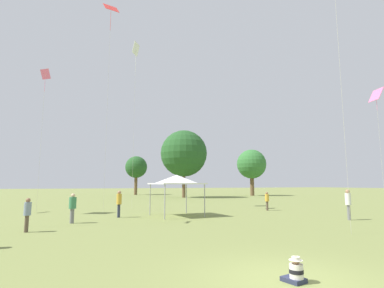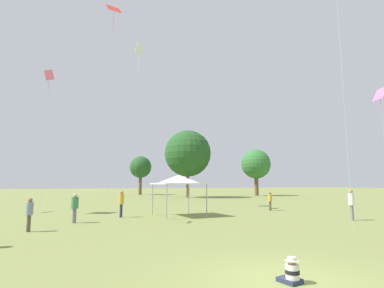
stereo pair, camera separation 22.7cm
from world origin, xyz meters
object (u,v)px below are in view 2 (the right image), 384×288
Objects in this scene: kite_6 at (114,15)px; distant_tree_2 at (141,167)px; person_standing_6 at (270,199)px; seated_toddler at (292,272)px; kite_2 at (139,54)px; kite_5 at (380,96)px; canopy_tent at (179,180)px; person_standing_0 at (121,201)px; distant_tree_1 at (188,153)px; person_standing_3 at (351,202)px; person_standing_5 at (29,211)px; person_standing_7 at (75,206)px; kite_3 at (49,81)px; distant_tree_0 at (256,164)px.

kite_6 reaches higher than distant_tree_2.
seated_toddler is at bearing -34.61° from person_standing_6.
distant_tree_2 is at bearing 107.28° from kite_6.
kite_2 reaches higher than seated_toddler.
kite_2 reaches higher than kite_5.
distant_tree_2 is (7.19, 56.08, 5.37)m from seated_toddler.
seated_toddler is 26.58m from kite_2.
canopy_tent is 0.37× the size of kite_5.
distant_tree_1 is (13.97, 25.87, 6.17)m from person_standing_0.
person_standing_3 is 17.90m from person_standing_5.
kite_3 is at bearing -35.96° from person_standing_7.
distant_tree_1 is at bearing -72.21° from distant_tree_2.
distant_tree_0 is at bearing -98.64° from person_standing_7.
kite_2 reaches higher than kite_3.
kite_5 is at bearing -125.47° from kite_3.
person_standing_7 is 0.48× the size of canopy_tent.
person_standing_7 reaches higher than person_standing_5.
seated_toddler is at bearing 110.73° from person_standing_5.
distant_tree_0 is (16.41, 27.67, 5.02)m from person_standing_6.
distant_tree_0 is at bearing 124.43° from person_standing_3.
person_standing_6 is at bearing -85.42° from distant_tree_2.
kite_3 is 27.45m from distant_tree_1.
person_standing_3 reaches higher than seated_toddler.
person_standing_3 reaches higher than person_standing_6.
seated_toddler is 15.02m from person_standing_0.
seated_toddler is at bearing -50.88° from kite_6.
person_standing_0 is 30.05m from distant_tree_1.
canopy_tent is at bearing -155.31° from person_standing_3.
kite_2 reaches higher than canopy_tent.
person_standing_0 is 0.10× the size of kite_6.
person_standing_3 is 48.23m from distant_tree_2.
person_standing_7 is at bearing -80.41° from person_standing_6.
kite_2 reaches higher than person_standing_3.
distant_tree_1 is at bearing -133.99° from person_standing_5.
kite_2 is 1.33× the size of kite_3.
distant_tree_2 is (-8.94, 46.58, -3.05)m from kite_5.
distant_tree_1 is 1.40× the size of distant_tree_2.
kite_2 is 2.01× the size of distant_tree_2.
person_standing_3 reaches higher than person_standing_7.
person_standing_7 reaches higher than seated_toddler.
distant_tree_0 is 0.79× the size of distant_tree_1.
kite_3 is at bearing -173.27° from kite_6.
distant_tree_1 is (10.12, 26.41, 4.73)m from canopy_tent.
distant_tree_1 is at bearing -113.68° from kite_5.
person_standing_5 is 36.40m from distant_tree_1.
kite_6 reaches higher than canopy_tent.
distant_tree_0 is at bearing 49.40° from canopy_tent.
kite_6 reaches higher than seated_toddler.
kite_2 is 1.82× the size of distant_tree_0.
distant_tree_2 is (-3.24, 40.41, 4.69)m from person_standing_6.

